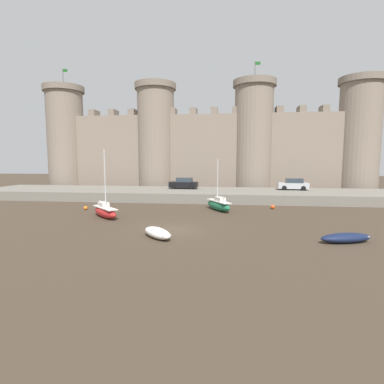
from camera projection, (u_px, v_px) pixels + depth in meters
ground_plane at (174, 230)px, 23.84m from camera, size 160.00×160.00×0.00m
quay_road at (198, 194)px, 41.99m from camera, size 61.85×10.00×1.23m
castle at (204, 143)px, 50.95m from camera, size 56.86×7.01×21.30m
sailboat_foreground_centre at (218, 205)px, 32.56m from camera, size 3.30×4.62×5.58m
sailboat_midflat_right at (105, 211)px, 28.69m from camera, size 3.97×3.99×6.50m
rowboat_near_channel_left at (346, 238)px, 20.10m from camera, size 3.79×2.05×0.67m
rowboat_midflat_left at (157, 233)px, 21.36m from camera, size 2.97×3.09×0.73m
mooring_buoy_near_shore at (273, 207)px, 33.50m from camera, size 0.49×0.49×0.49m
mooring_buoy_off_centre at (86, 208)px, 32.98m from camera, size 0.43×0.43×0.43m
car_quay_east at (293, 184)px, 42.13m from camera, size 4.21×2.09×1.62m
car_quay_west at (184, 183)px, 43.81m from camera, size 4.21×2.09×1.62m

